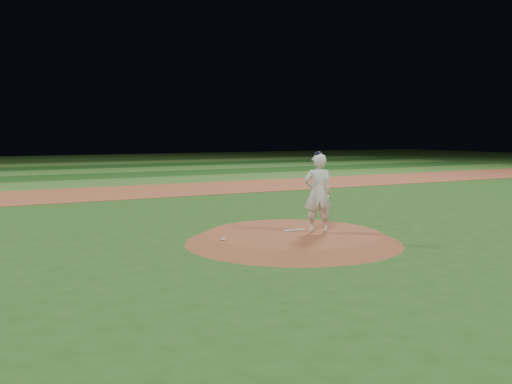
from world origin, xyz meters
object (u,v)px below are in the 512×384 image
object	(u,v)px
pitchers_mound	(293,237)
pitching_rubber	(294,230)
rosin_bag	(223,239)
pitcher_on_mound	(318,193)

from	to	relation	value
pitchers_mound	pitching_rubber	distance (m)	0.29
rosin_bag	pitching_rubber	bearing A→B (deg)	8.96
rosin_bag	pitcher_on_mound	bearing A→B (deg)	-1.82
rosin_bag	pitcher_on_mound	world-z (taller)	pitcher_on_mound
pitchers_mound	rosin_bag	xyz separation A→B (m)	(-2.04, -0.15, 0.16)
pitchers_mound	pitching_rubber	xyz separation A→B (m)	(0.16, 0.20, 0.14)
pitchers_mound	pitcher_on_mound	bearing A→B (deg)	-21.55
pitching_rubber	pitcher_on_mound	distance (m)	1.16
rosin_bag	pitcher_on_mound	xyz separation A→B (m)	(2.63, -0.08, 0.98)
pitchers_mound	pitcher_on_mound	size ratio (longest dim) A/B	2.67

